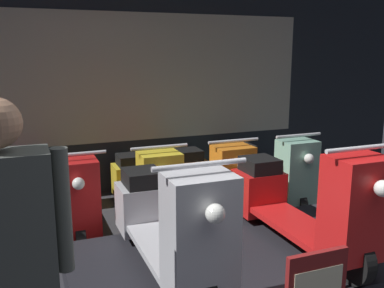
# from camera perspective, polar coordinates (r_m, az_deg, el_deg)

# --- Properties ---
(shop_wall_back) EXTENTS (8.85, 0.09, 3.20)m
(shop_wall_back) POSITION_cam_1_polar(r_m,az_deg,el_deg) (5.88, -7.42, 9.24)
(shop_wall_back) COLOR #23282D
(shop_wall_back) RESTS_ON ground_plane
(display_platform) EXTENTS (2.59, 1.52, 0.28)m
(display_platform) POSITION_cam_1_polar(r_m,az_deg,el_deg) (3.64, 5.72, -16.58)
(display_platform) COLOR black
(display_platform) RESTS_ON ground_plane
(scooter_display_left) EXTENTS (0.58, 1.77, 0.99)m
(scooter_display_left) POSITION_cam_1_polar(r_m,az_deg,el_deg) (3.16, -3.24, -10.42)
(scooter_display_left) COLOR black
(scooter_display_left) RESTS_ON display_platform
(scooter_display_right) EXTENTS (0.58, 1.77, 0.99)m
(scooter_display_right) POSITION_cam_1_polar(r_m,az_deg,el_deg) (3.67, 14.47, -7.53)
(scooter_display_right) COLOR black
(scooter_display_right) RESTS_ON display_platform
(scooter_backrow_1) EXTENTS (0.58, 1.77, 0.99)m
(scooter_backrow_1) POSITION_cam_1_polar(r_m,az_deg,el_deg) (4.78, -15.86, -6.56)
(scooter_backrow_1) COLOR black
(scooter_backrow_1) RESTS_ON ground_plane
(scooter_backrow_2) EXTENTS (0.58, 1.77, 0.99)m
(scooter_backrow_2) POSITION_cam_1_polar(r_m,az_deg,el_deg) (4.91, -6.36, -5.64)
(scooter_backrow_2) COLOR black
(scooter_backrow_2) RESTS_ON ground_plane
(scooter_backrow_3) EXTENTS (0.58, 1.77, 0.99)m
(scooter_backrow_3) POSITION_cam_1_polar(r_m,az_deg,el_deg) (5.17, 2.38, -4.66)
(scooter_backrow_3) COLOR black
(scooter_backrow_3) RESTS_ON ground_plane
(scooter_backrow_4) EXTENTS (0.58, 1.77, 0.99)m
(scooter_backrow_4) POSITION_cam_1_polar(r_m,az_deg,el_deg) (5.54, 10.10, -3.69)
(scooter_backrow_4) COLOR black
(scooter_backrow_4) RESTS_ON ground_plane
(person_left_browsing) EXTENTS (0.58, 0.23, 1.71)m
(person_left_browsing) POSITION_cam_1_polar(r_m,az_deg,el_deg) (2.15, -23.35, -13.13)
(person_left_browsing) COLOR #473828
(person_left_browsing) RESTS_ON ground_plane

